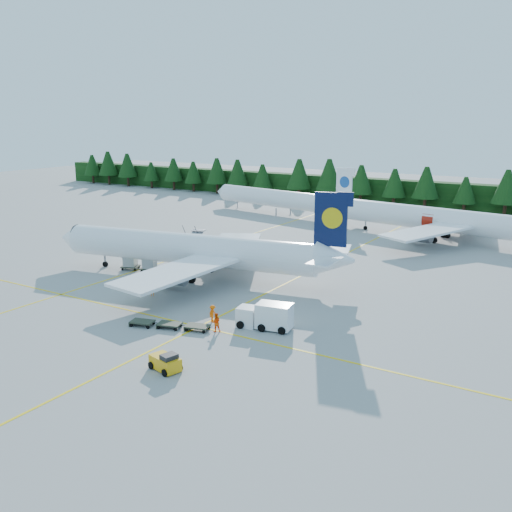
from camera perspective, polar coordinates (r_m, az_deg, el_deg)
The scene contains 16 objects.
ground at distance 64.44m, azimuth -6.74°, elevation -4.44°, with size 320.00×320.00×0.00m, color gray.
taxi_stripe_a at distance 87.95m, azimuth -5.81°, elevation 0.49°, with size 0.25×120.00×0.01m, color yellow.
taxi_stripe_b at distance 77.70m, azimuth 5.98°, elevation -1.27°, with size 0.25×120.00×0.01m, color yellow.
taxi_stripe_cross at distance 60.13m, azimuth -10.30°, elevation -5.90°, with size 80.00×0.25×0.01m, color yellow.
treeline_hedge at distance 136.37m, azimuth 15.24°, elevation 6.03°, with size 220.00×4.00×6.00m, color black.
airliner_navy at distance 73.68m, azimuth -7.25°, elevation 0.69°, with size 40.06×32.69×11.73m.
airliner_red at distance 100.32m, azimuth 16.86°, elevation 3.60°, with size 39.03×31.87×11.41m.
airliner_far_left at distance 122.35m, azimuth 1.73°, elevation 5.85°, with size 36.40×9.85×10.67m.
airstairs at distance 81.61m, azimuth -6.75°, elevation 0.05°, with size 4.80×6.52×3.94m.
service_truck at distance 55.40m, azimuth 0.87°, elevation -5.98°, with size 5.63×2.90×2.59m.
baggage_tug at distance 47.34m, azimuth -9.02°, elevation -10.43°, with size 2.96×2.07×1.44m.
dolly_train at distance 56.36m, azimuth -8.65°, elevation -6.72°, with size 7.93×3.81×0.13m.
uld_pair at distance 77.78m, azimuth -11.54°, elevation -0.57°, with size 5.62×3.10×1.74m.
crew_a at distance 66.47m, azimuth -10.32°, elevation -3.29°, with size 0.57×0.38×1.57m, color orange.
crew_b at distance 54.77m, azimuth -4.03°, elevation -6.64°, with size 0.91×0.71×1.86m, color #FF4C05.
crew_c at distance 57.46m, azimuth -4.35°, elevation -5.74°, with size 0.71×0.48×1.71m, color #FF6105.
Camera 1 is at (38.44, -47.75, 19.86)m, focal length 40.00 mm.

